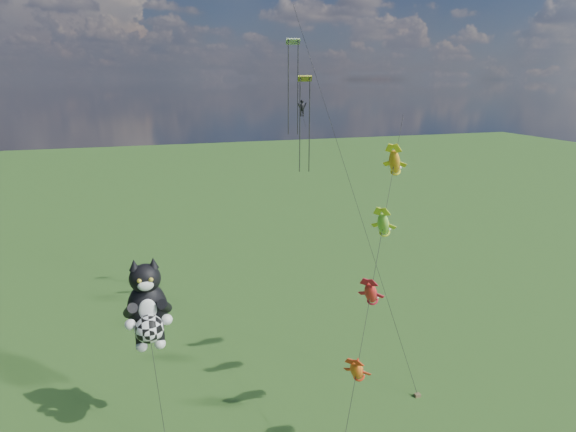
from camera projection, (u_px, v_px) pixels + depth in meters
name	position (u px, v px, depth m)	size (l,w,h in m)	color
cat_kite_rig	(148.00, 307.00, 29.11)	(2.76, 4.28, 11.36)	brown
fish_windsock_rig	(377.00, 259.00, 30.07)	(10.20, 12.43, 19.25)	brown
parafoil_rig	(305.00, 104.00, 40.56)	(4.75, 17.07, 27.67)	brown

